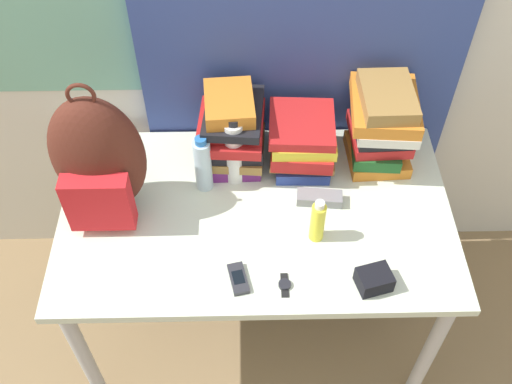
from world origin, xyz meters
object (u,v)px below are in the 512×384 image
(book_stack_right, at_px, (382,124))
(sunscreen_bottle, at_px, (318,221))
(backpack, at_px, (98,160))
(book_stack_center, at_px, (302,141))
(water_bottle, at_px, (203,164))
(cell_phone, at_px, (238,279))
(wristwatch, at_px, (285,285))
(book_stack_left, at_px, (232,131))
(sports_bottle, at_px, (234,151))
(sunglasses_case, at_px, (319,198))
(camera_pouch, at_px, (374,280))

(book_stack_right, xyz_separation_m, sunscreen_bottle, (-0.24, -0.34, -0.09))
(book_stack_right, bearing_deg, backpack, -167.69)
(book_stack_center, relative_size, water_bottle, 1.18)
(cell_phone, relative_size, wristwatch, 1.38)
(backpack, distance_m, book_stack_left, 0.46)
(book_stack_left, distance_m, book_stack_right, 0.50)
(book_stack_right, xyz_separation_m, cell_phone, (-0.49, -0.50, -0.16))
(cell_phone, xyz_separation_m, wristwatch, (0.14, -0.02, -0.00))
(sports_bottle, xyz_separation_m, wristwatch, (0.15, -0.44, -0.13))
(sunglasses_case, bearing_deg, cell_phone, -131.95)
(sunglasses_case, bearing_deg, backpack, -179.82)
(sports_bottle, relative_size, wristwatch, 3.34)
(sports_bottle, distance_m, cell_phone, 0.43)
(book_stack_right, bearing_deg, cell_phone, -134.34)
(sports_bottle, distance_m, camera_pouch, 0.61)
(water_bottle, height_order, sports_bottle, sports_bottle)
(book_stack_right, height_order, water_bottle, book_stack_right)
(backpack, bearing_deg, sunscreen_bottle, -11.99)
(book_stack_center, distance_m, book_stack_right, 0.27)
(book_stack_right, height_order, sports_bottle, book_stack_right)
(book_stack_center, bearing_deg, sunglasses_case, -75.49)
(book_stack_center, xyz_separation_m, cell_phone, (-0.22, -0.49, -0.09))
(backpack, height_order, sunglasses_case, backpack)
(book_stack_left, xyz_separation_m, book_stack_right, (0.50, -0.00, 0.02))
(backpack, distance_m, wristwatch, 0.68)
(backpack, height_order, sunscreen_bottle, backpack)
(sports_bottle, height_order, sunglasses_case, sports_bottle)
(sports_bottle, distance_m, sunglasses_case, 0.32)
(book_stack_center, height_order, camera_pouch, book_stack_center)
(sports_bottle, bearing_deg, book_stack_center, 18.11)
(book_stack_right, distance_m, camera_pouch, 0.55)
(book_stack_right, relative_size, sports_bottle, 1.15)
(backpack, relative_size, sunscreen_bottle, 2.96)
(cell_phone, xyz_separation_m, sunglasses_case, (0.27, 0.30, 0.01))
(sports_bottle, relative_size, sunglasses_case, 1.79)
(book_stack_left, bearing_deg, cell_phone, -88.15)
(wristwatch, bearing_deg, camera_pouch, -0.57)
(cell_phone, bearing_deg, book_stack_left, 91.85)
(book_stack_right, bearing_deg, book_stack_left, 179.66)
(sports_bottle, bearing_deg, wristwatch, -71.10)
(camera_pouch, xyz_separation_m, wristwatch, (-0.26, 0.00, -0.02))
(sunscreen_bottle, distance_m, cell_phone, 0.30)
(book_stack_left, xyz_separation_m, sunscreen_bottle, (0.26, -0.34, -0.06))
(backpack, xyz_separation_m, camera_pouch, (0.83, -0.32, -0.19))
(book_stack_left, relative_size, water_bottle, 1.28)
(sports_bottle, relative_size, camera_pouch, 2.39)
(book_stack_center, bearing_deg, backpack, -163.50)
(backpack, height_order, camera_pouch, backpack)
(book_stack_left, distance_m, cell_phone, 0.52)
(camera_pouch, bearing_deg, book_stack_right, 81.00)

